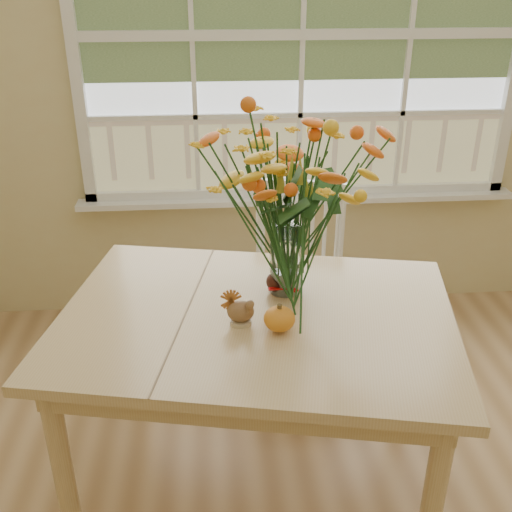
{
  "coord_description": "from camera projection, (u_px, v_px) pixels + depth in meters",
  "views": [
    {
      "loc": [
        -0.48,
        -0.91,
        1.87
      ],
      "look_at": [
        -0.34,
        0.92,
        0.97
      ],
      "focal_mm": 42.0,
      "sensor_mm": 36.0,
      "label": 1
    }
  ],
  "objects": [
    {
      "name": "window",
      "position": [
        303.0,
        38.0,
        2.98
      ],
      "size": [
        2.42,
        0.12,
        1.74
      ],
      "color": "silver",
      "rests_on": "wall_back"
    },
    {
      "name": "dark_gourd",
      "position": [
        277.0,
        283.0,
        2.26
      ],
      "size": [
        0.13,
        0.11,
        0.08
      ],
      "color": "#38160F",
      "rests_on": "dining_table"
    },
    {
      "name": "windsor_chair",
      "position": [
        297.0,
        273.0,
        2.87
      ],
      "size": [
        0.52,
        0.5,
        0.94
      ],
      "rotation": [
        0.0,
        0.0,
        -0.21
      ],
      "color": "white",
      "rests_on": "floor"
    },
    {
      "name": "turkey_figurine",
      "position": [
        241.0,
        311.0,
        2.05
      ],
      "size": [
        0.1,
        0.08,
        0.12
      ],
      "rotation": [
        0.0,
        0.0,
        -0.06
      ],
      "color": "#CCB78C",
      "rests_on": "dining_table"
    },
    {
      "name": "pumpkin",
      "position": [
        279.0,
        320.0,
        2.02
      ],
      "size": [
        0.11,
        0.11,
        0.08
      ],
      "primitive_type": "ellipsoid",
      "color": "orange",
      "rests_on": "dining_table"
    },
    {
      "name": "flower_vase",
      "position": [
        287.0,
        191.0,
        2.11
      ],
      "size": [
        0.56,
        0.56,
        0.67
      ],
      "color": "white",
      "rests_on": "dining_table"
    },
    {
      "name": "dining_table",
      "position": [
        256.0,
        335.0,
        2.17
      ],
      "size": [
        1.57,
        1.26,
        0.75
      ],
      "rotation": [
        0.0,
        0.0,
        -0.2
      ],
      "color": "tan",
      "rests_on": "floor"
    },
    {
      "name": "wall_back",
      "position": [
        300.0,
        75.0,
        3.1
      ],
      "size": [
        4.0,
        0.02,
        2.7
      ],
      "primitive_type": "cube",
      "color": "beige",
      "rests_on": "floor"
    }
  ]
}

